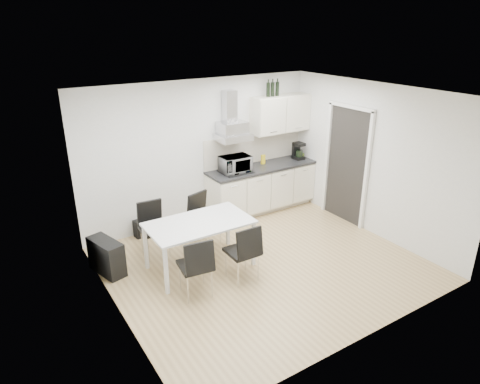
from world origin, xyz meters
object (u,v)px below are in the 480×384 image
(guitar_amp, at_px, (107,256))
(floor_speaker, at_px, (140,229))
(dining_table, at_px, (199,227))
(kitchenette, at_px, (262,170))
(chair_near_right, at_px, (242,252))
(chair_near_left, at_px, (195,266))
(chair_far_left, at_px, (154,230))
(chair_far_right, at_px, (206,220))

(guitar_amp, xyz_separation_m, floor_speaker, (0.81, 0.83, -0.11))
(guitar_amp, relative_size, floor_speaker, 2.20)
(dining_table, relative_size, floor_speaker, 4.97)
(kitchenette, bearing_deg, floor_speaker, 176.17)
(dining_table, relative_size, chair_near_right, 1.74)
(chair_near_left, relative_size, chair_near_right, 1.00)
(chair_near_right, distance_m, guitar_amp, 2.02)
(chair_near_left, distance_m, chair_near_right, 0.73)
(floor_speaker, bearing_deg, chair_far_left, -97.12)
(chair_far_left, bearing_deg, dining_table, 125.54)
(chair_near_right, xyz_separation_m, guitar_amp, (-1.60, 1.23, -0.18))
(kitchenette, distance_m, chair_near_right, 2.57)
(chair_near_left, bearing_deg, guitar_amp, 133.34)
(kitchenette, xyz_separation_m, guitar_amp, (-3.28, -0.67, -0.57))
(chair_far_right, distance_m, chair_near_left, 1.44)
(guitar_amp, distance_m, floor_speaker, 1.17)
(kitchenette, xyz_separation_m, chair_far_left, (-2.48, -0.57, -0.39))
(chair_near_right, distance_m, floor_speaker, 2.22)
(chair_far_left, bearing_deg, floor_speaker, -87.00)
(chair_near_left, xyz_separation_m, floor_speaker, (-0.05, 2.03, -0.29))
(guitar_amp, height_order, floor_speaker, guitar_amp)
(kitchenette, relative_size, guitar_amp, 3.71)
(kitchenette, height_order, chair_far_left, kitchenette)
(kitchenette, relative_size, floor_speaker, 8.17)
(chair_near_left, distance_m, guitar_amp, 1.49)
(dining_table, bearing_deg, chair_far_left, 122.49)
(chair_near_left, bearing_deg, chair_far_right, 63.85)
(chair_far_left, relative_size, guitar_amp, 1.30)
(chair_far_right, relative_size, floor_speaker, 2.85)
(dining_table, height_order, chair_far_left, chair_far_left)
(dining_table, relative_size, guitar_amp, 2.26)
(chair_near_left, bearing_deg, floor_speaker, 99.14)
(dining_table, relative_size, chair_far_left, 1.74)
(dining_table, xyz_separation_m, chair_far_left, (-0.44, 0.70, -0.24))
(chair_far_left, bearing_deg, chair_near_right, 124.35)
(chair_far_right, height_order, guitar_amp, chair_far_right)
(chair_near_right, xyz_separation_m, floor_speaker, (-0.78, 2.06, -0.29))
(kitchenette, relative_size, chair_near_left, 2.86)
(chair_near_right, bearing_deg, dining_table, 120.24)
(chair_near_left, bearing_deg, chair_far_left, 100.21)
(kitchenette, relative_size, chair_far_left, 2.86)
(chair_far_right, distance_m, chair_near_right, 1.22)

